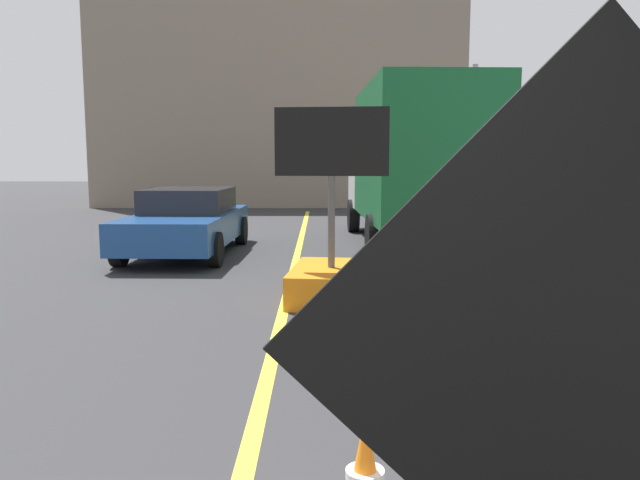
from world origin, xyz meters
TOP-DOWN VIEW (x-y plane):
  - lane_center_stripe at (0.00, 6.00)m, footprint 0.14×36.00m
  - roadwork_sign at (1.16, 1.51)m, footprint 1.63×0.20m
  - arrow_board_trailer at (0.64, 8.68)m, footprint 1.60×1.91m
  - box_truck at (2.66, 14.28)m, footprint 2.79×7.47m
  - pickup_car at (-2.32, 12.95)m, footprint 2.12×4.84m
  - highway_guide_sign at (4.62, 20.00)m, footprint 2.79×0.18m
  - far_building_block at (-1.33, 30.27)m, footprint 15.76×9.02m
  - traffic_cone_mid_lane at (0.66, 5.63)m, footprint 0.36×0.36m

SIDE VIEW (x-z plane):
  - lane_center_stripe at x=0.00m, z-range 0.00..0.01m
  - traffic_cone_mid_lane at x=0.66m, z-range -0.01..0.76m
  - arrow_board_trailer at x=0.64m, z-range -0.87..1.83m
  - pickup_car at x=-2.32m, z-range 0.01..1.39m
  - roadwork_sign at x=1.16m, z-range 0.30..2.64m
  - box_truck at x=2.66m, z-range 0.12..3.69m
  - highway_guide_sign at x=4.62m, z-range 0.92..5.92m
  - far_building_block at x=-1.33m, z-range 0.00..9.30m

